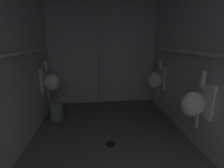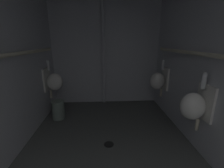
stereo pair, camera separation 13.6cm
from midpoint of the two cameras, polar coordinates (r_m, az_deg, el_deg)
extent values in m
cube|color=#4C4F4C|center=(2.19, 1.06, -26.09)|extent=(2.50, 3.79, 0.08)
cube|color=#B5B7BD|center=(2.12, 36.58, 7.58)|extent=(0.06, 3.79, 2.46)
cube|color=#B5B7BD|center=(3.50, -1.19, 12.63)|extent=(2.50, 0.06, 2.46)
ellipsoid|color=silver|center=(3.16, -19.52, 0.79)|extent=(0.30, 0.26, 0.34)
cube|color=silver|center=(3.19, -22.27, 1.61)|extent=(0.03, 0.30, 0.44)
cylinder|color=silver|center=(3.12, -21.63, 6.26)|extent=(0.06, 0.06, 0.16)
sphere|color=silver|center=(3.11, -21.79, 7.80)|extent=(0.06, 0.06, 0.06)
cylinder|color=beige|center=(3.25, -20.81, -3.50)|extent=(0.04, 0.04, 0.16)
ellipsoid|color=silver|center=(2.15, 29.57, -7.28)|extent=(0.30, 0.26, 0.34)
cube|color=silver|center=(2.22, 33.14, -5.73)|extent=(0.03, 0.30, 0.44)
cylinder|color=silver|center=(2.11, 32.76, 0.76)|extent=(0.06, 0.06, 0.16)
sphere|color=silver|center=(2.09, 33.10, 3.00)|extent=(0.06, 0.06, 0.06)
cylinder|color=beige|center=(2.30, 30.87, -12.83)|extent=(0.04, 0.04, 0.16)
ellipsoid|color=silver|center=(3.20, 17.80, 1.16)|extent=(0.30, 0.26, 0.34)
cube|color=silver|center=(3.25, 20.43, 2.04)|extent=(0.03, 0.30, 0.44)
cylinder|color=silver|center=(3.18, 19.79, 6.59)|extent=(0.06, 0.06, 0.16)
sphere|color=silver|center=(3.17, 19.94, 8.11)|extent=(0.06, 0.06, 0.06)
cylinder|color=beige|center=(3.31, 19.06, -3.01)|extent=(0.04, 0.04, 0.16)
cylinder|color=beige|center=(1.94, -34.75, 8.61)|extent=(0.05, 2.96, 0.05)
sphere|color=beige|center=(3.29, -21.44, 12.10)|extent=(0.06, 0.06, 0.06)
cylinder|color=beige|center=(2.05, 35.10, 8.79)|extent=(0.05, 2.97, 0.05)
sphere|color=beige|center=(3.34, 19.28, 12.34)|extent=(0.06, 0.06, 0.06)
cylinder|color=#B5B7BD|center=(3.39, -2.15, 12.52)|extent=(0.08, 0.08, 2.41)
cylinder|color=black|center=(2.33, 0.58, -21.66)|extent=(0.14, 0.14, 0.01)
cylinder|color=slate|center=(3.05, -18.28, -9.16)|extent=(0.23, 0.23, 0.35)
camera|label=1|loc=(0.07, -93.16, -0.89)|focal=24.28mm
camera|label=2|loc=(0.07, 86.84, 0.89)|focal=24.28mm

